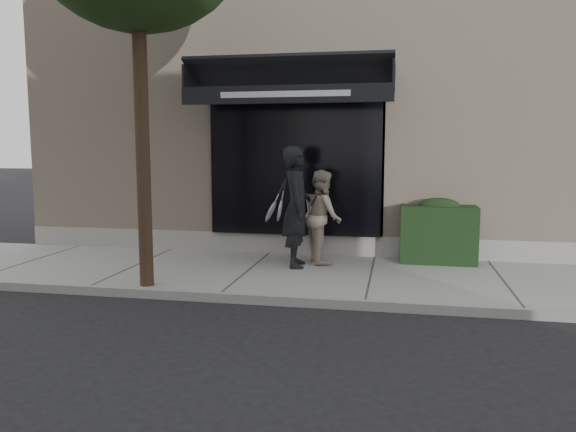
# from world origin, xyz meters

# --- Properties ---
(ground) EXTENTS (80.00, 80.00, 0.00)m
(ground) POSITION_xyz_m (0.00, 0.00, 0.00)
(ground) COLOR black
(ground) RESTS_ON ground
(sidewalk) EXTENTS (20.00, 3.00, 0.12)m
(sidewalk) POSITION_xyz_m (0.00, 0.00, 0.06)
(sidewalk) COLOR gray
(sidewalk) RESTS_ON ground
(curb) EXTENTS (20.00, 0.10, 0.14)m
(curb) POSITION_xyz_m (0.00, -1.55, 0.07)
(curb) COLOR gray
(curb) RESTS_ON ground
(building_facade) EXTENTS (14.30, 8.04, 5.64)m
(building_facade) POSITION_xyz_m (-0.01, 4.96, 2.74)
(building_facade) COLOR beige
(building_facade) RESTS_ON ground
(hedge) EXTENTS (1.30, 0.70, 1.14)m
(hedge) POSITION_xyz_m (1.10, 1.25, 0.66)
(hedge) COLOR black
(hedge) RESTS_ON sidewalk
(pedestrian_front) EXTENTS (0.77, 0.86, 2.04)m
(pedestrian_front) POSITION_xyz_m (-1.28, 0.41, 1.14)
(pedestrian_front) COLOR black
(pedestrian_front) RESTS_ON sidewalk
(pedestrian_back) EXTENTS (0.89, 0.97, 1.63)m
(pedestrian_back) POSITION_xyz_m (-0.90, 0.83, 0.93)
(pedestrian_back) COLOR #B9A794
(pedestrian_back) RESTS_ON sidewalk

